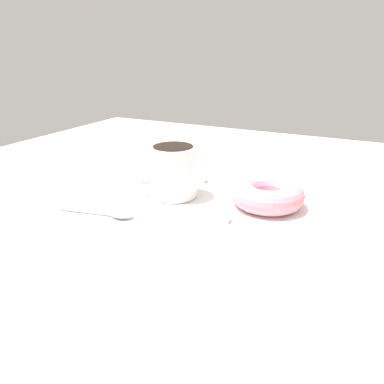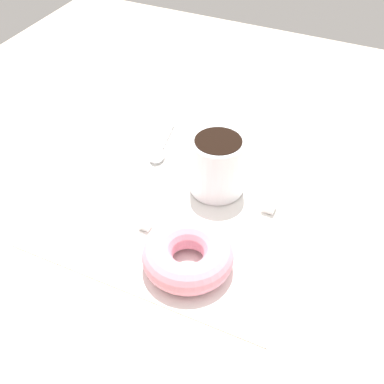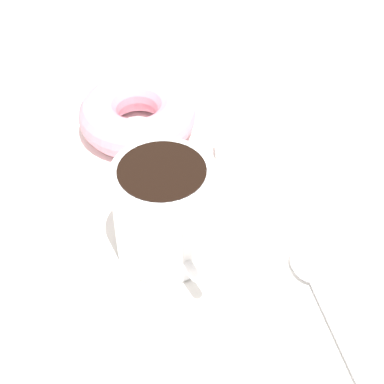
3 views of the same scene
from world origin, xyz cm
name	(u,v)px [view 3 (image 3 of 3)]	position (x,y,z in cm)	size (l,w,h in cm)	color
ground_plane	(184,230)	(0.00, 0.00, -1.00)	(120.00, 120.00, 2.00)	beige
napkin	(192,209)	(0.75, 1.38, 0.15)	(35.78, 35.78, 0.30)	white
coffee_cup	(170,211)	(-1.10, -3.26, 4.77)	(7.90, 10.65, 8.67)	white
donut	(142,115)	(-3.89, 12.54, 2.24)	(11.55, 11.55, 3.88)	pink
spoon	(319,281)	(10.44, -7.27, 0.70)	(3.93, 12.44, 0.90)	silver
sugar_cube	(227,148)	(4.37, 8.65, 1.01)	(1.43, 1.43, 1.43)	white
sugar_cube_extra	(67,232)	(-9.74, -1.89, 1.17)	(1.75, 1.75, 1.75)	white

